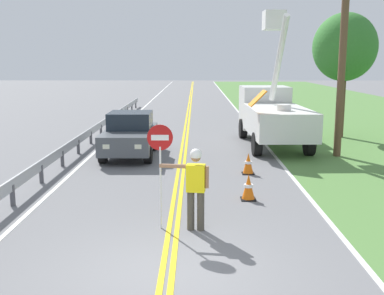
{
  "coord_description": "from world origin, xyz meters",
  "views": [
    {
      "loc": [
        0.5,
        -7.72,
        3.69
      ],
      "look_at": [
        0.39,
        5.64,
        1.2
      ],
      "focal_mm": 43.95,
      "sensor_mm": 36.0,
      "label": 1
    }
  ],
  "objects_px": {
    "utility_bucket_truck": "(272,112)",
    "traffic_cone_mid": "(248,164)",
    "flagger_worker": "(195,184)",
    "traffic_cone_lead": "(248,187)",
    "oncoming_sedan_nearest": "(130,135)",
    "roadside_tree_verge": "(345,48)",
    "stop_sign_paddle": "(160,153)",
    "utility_pole_near": "(343,39)"
  },
  "relations": [
    {
      "from": "utility_bucket_truck",
      "to": "traffic_cone_mid",
      "type": "relative_size",
      "value": 9.81
    },
    {
      "from": "flagger_worker",
      "to": "traffic_cone_lead",
      "type": "xyz_separation_m",
      "value": [
        1.42,
        2.3,
        -0.71
      ]
    },
    {
      "from": "utility_bucket_truck",
      "to": "traffic_cone_mid",
      "type": "xyz_separation_m",
      "value": [
        -1.62,
        -5.57,
        -1.09
      ]
    },
    {
      "from": "oncoming_sedan_nearest",
      "to": "roadside_tree_verge",
      "type": "xyz_separation_m",
      "value": [
        9.59,
        4.7,
        3.44
      ]
    },
    {
      "from": "flagger_worker",
      "to": "oncoming_sedan_nearest",
      "type": "xyz_separation_m",
      "value": [
        -2.55,
        8.15,
        -0.21
      ]
    },
    {
      "from": "oncoming_sedan_nearest",
      "to": "roadside_tree_verge",
      "type": "height_order",
      "value": "roadside_tree_verge"
    },
    {
      "from": "stop_sign_paddle",
      "to": "roadside_tree_verge",
      "type": "height_order",
      "value": "roadside_tree_verge"
    },
    {
      "from": "flagger_worker",
      "to": "utility_bucket_truck",
      "type": "xyz_separation_m",
      "value": [
        3.36,
        10.78,
        0.38
      ]
    },
    {
      "from": "stop_sign_paddle",
      "to": "roadside_tree_verge",
      "type": "relative_size",
      "value": 0.39
    },
    {
      "from": "oncoming_sedan_nearest",
      "to": "roadside_tree_verge",
      "type": "bearing_deg",
      "value": 26.09
    },
    {
      "from": "utility_pole_near",
      "to": "roadside_tree_verge",
      "type": "bearing_deg",
      "value": 72.02
    },
    {
      "from": "oncoming_sedan_nearest",
      "to": "stop_sign_paddle",
      "type": "bearing_deg",
      "value": -77.49
    },
    {
      "from": "flagger_worker",
      "to": "traffic_cone_lead",
      "type": "height_order",
      "value": "flagger_worker"
    },
    {
      "from": "utility_pole_near",
      "to": "oncoming_sedan_nearest",
      "type": "bearing_deg",
      "value": -179.86
    },
    {
      "from": "stop_sign_paddle",
      "to": "utility_bucket_truck",
      "type": "bearing_deg",
      "value": 68.88
    },
    {
      "from": "roadside_tree_verge",
      "to": "oncoming_sedan_nearest",
      "type": "bearing_deg",
      "value": -153.91
    },
    {
      "from": "utility_bucket_truck",
      "to": "roadside_tree_verge",
      "type": "relative_size",
      "value": 1.16
    },
    {
      "from": "stop_sign_paddle",
      "to": "roadside_tree_verge",
      "type": "distance_m",
      "value": 15.16
    },
    {
      "from": "oncoming_sedan_nearest",
      "to": "traffic_cone_mid",
      "type": "distance_m",
      "value": 5.21
    },
    {
      "from": "flagger_worker",
      "to": "utility_bucket_truck",
      "type": "distance_m",
      "value": 11.3
    },
    {
      "from": "stop_sign_paddle",
      "to": "traffic_cone_mid",
      "type": "relative_size",
      "value": 3.33
    },
    {
      "from": "utility_bucket_truck",
      "to": "traffic_cone_mid",
      "type": "bearing_deg",
      "value": -106.25
    },
    {
      "from": "stop_sign_paddle",
      "to": "oncoming_sedan_nearest",
      "type": "relative_size",
      "value": 0.57
    },
    {
      "from": "utility_bucket_truck",
      "to": "roadside_tree_verge",
      "type": "bearing_deg",
      "value": 29.2
    },
    {
      "from": "flagger_worker",
      "to": "stop_sign_paddle",
      "type": "height_order",
      "value": "stop_sign_paddle"
    },
    {
      "from": "utility_bucket_truck",
      "to": "utility_pole_near",
      "type": "xyz_separation_m",
      "value": [
        2.17,
        -2.62,
        3.05
      ]
    },
    {
      "from": "roadside_tree_verge",
      "to": "traffic_cone_lead",
      "type": "bearing_deg",
      "value": -118.08
    },
    {
      "from": "traffic_cone_lead",
      "to": "flagger_worker",
      "type": "bearing_deg",
      "value": -121.72
    },
    {
      "from": "flagger_worker",
      "to": "traffic_cone_lead",
      "type": "distance_m",
      "value": 2.8
    },
    {
      "from": "flagger_worker",
      "to": "traffic_cone_mid",
      "type": "bearing_deg",
      "value": 71.57
    },
    {
      "from": "utility_bucket_truck",
      "to": "oncoming_sedan_nearest",
      "type": "xyz_separation_m",
      "value": [
        -5.91,
        -2.64,
        -0.59
      ]
    },
    {
      "from": "oncoming_sedan_nearest",
      "to": "traffic_cone_mid",
      "type": "bearing_deg",
      "value": -34.39
    },
    {
      "from": "oncoming_sedan_nearest",
      "to": "utility_pole_near",
      "type": "height_order",
      "value": "utility_pole_near"
    },
    {
      "from": "utility_bucket_truck",
      "to": "stop_sign_paddle",
      "type": "bearing_deg",
      "value": -111.12
    },
    {
      "from": "utility_bucket_truck",
      "to": "traffic_cone_lead",
      "type": "xyz_separation_m",
      "value": [
        -1.94,
        -8.48,
        -1.09
      ]
    },
    {
      "from": "utility_pole_near",
      "to": "roadside_tree_verge",
      "type": "distance_m",
      "value": 4.92
    },
    {
      "from": "flagger_worker",
      "to": "stop_sign_paddle",
      "type": "xyz_separation_m",
      "value": [
        -0.76,
        0.11,
        0.66
      ]
    },
    {
      "from": "flagger_worker",
      "to": "utility_pole_near",
      "type": "xyz_separation_m",
      "value": [
        5.53,
        8.17,
        3.43
      ]
    },
    {
      "from": "utility_pole_near",
      "to": "traffic_cone_lead",
      "type": "xyz_separation_m",
      "value": [
        -4.11,
        -5.86,
        -4.14
      ]
    },
    {
      "from": "traffic_cone_lead",
      "to": "traffic_cone_mid",
      "type": "distance_m",
      "value": 2.93
    },
    {
      "from": "flagger_worker",
      "to": "oncoming_sedan_nearest",
      "type": "bearing_deg",
      "value": 107.36
    },
    {
      "from": "stop_sign_paddle",
      "to": "flagger_worker",
      "type": "bearing_deg",
      "value": -7.97
    }
  ]
}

